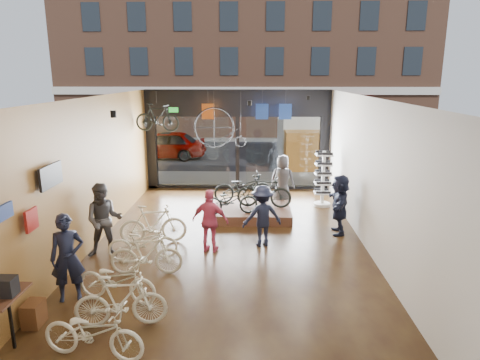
{
  "coord_description": "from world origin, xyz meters",
  "views": [
    {
      "loc": [
        0.57,
        -10.26,
        4.33
      ],
      "look_at": [
        0.23,
        1.4,
        1.45
      ],
      "focal_mm": 32.0,
      "sensor_mm": 36.0,
      "label": 1
    }
  ],
  "objects_px": {
    "customer_1": "(104,220)",
    "customer_4": "(283,180)",
    "street_car": "(164,145)",
    "sunglasses_rack": "(323,179)",
    "display_bike_left": "(231,200)",
    "display_bike_right": "(243,188)",
    "floor_bike_4": "(143,242)",
    "customer_3": "(262,216)",
    "customer_2": "(210,221)",
    "customer_5": "(340,204)",
    "floor_bike_0": "(93,332)",
    "penny_farthing": "(223,129)",
    "floor_bike_5": "(153,224)",
    "display_bike_mid": "(264,192)",
    "hung_bike": "(157,118)",
    "floor_bike_3": "(146,254)",
    "display_platform": "(252,212)",
    "customer_0": "(68,258)",
    "floor_bike_1": "(121,301)",
    "box_truck": "(304,137)",
    "floor_bike_2": "(117,280)"
  },
  "relations": [
    {
      "from": "customer_1",
      "to": "customer_4",
      "type": "xyz_separation_m",
      "value": [
        4.61,
        4.44,
        -0.06
      ]
    },
    {
      "from": "street_car",
      "to": "sunglasses_rack",
      "type": "xyz_separation_m",
      "value": [
        7.05,
        -8.27,
        0.2
      ]
    },
    {
      "from": "display_bike_left",
      "to": "display_bike_right",
      "type": "relative_size",
      "value": 0.86
    },
    {
      "from": "floor_bike_4",
      "to": "sunglasses_rack",
      "type": "bearing_deg",
      "value": -59.07
    },
    {
      "from": "customer_3",
      "to": "customer_2",
      "type": "bearing_deg",
      "value": 2.09
    },
    {
      "from": "display_bike_left",
      "to": "sunglasses_rack",
      "type": "relative_size",
      "value": 0.85
    },
    {
      "from": "floor_bike_4",
      "to": "customer_5",
      "type": "distance_m",
      "value": 5.4
    },
    {
      "from": "floor_bike_0",
      "to": "penny_farthing",
      "type": "distance_m",
      "value": 9.37
    },
    {
      "from": "floor_bike_5",
      "to": "display_bike_mid",
      "type": "xyz_separation_m",
      "value": [
        2.96,
        2.26,
        0.29
      ]
    },
    {
      "from": "customer_5",
      "to": "street_car",
      "type": "bearing_deg",
      "value": -141.04
    },
    {
      "from": "sunglasses_rack",
      "to": "hung_bike",
      "type": "distance_m",
      "value": 5.97
    },
    {
      "from": "display_bike_mid",
      "to": "hung_bike",
      "type": "bearing_deg",
      "value": 71.88
    },
    {
      "from": "floor_bike_4",
      "to": "display_bike_left",
      "type": "distance_m",
      "value": 3.29
    },
    {
      "from": "floor_bike_3",
      "to": "display_bike_right",
      "type": "xyz_separation_m",
      "value": [
        2.04,
        4.64,
        0.31
      ]
    },
    {
      "from": "street_car",
      "to": "display_bike_mid",
      "type": "height_order",
      "value": "street_car"
    },
    {
      "from": "display_platform",
      "to": "customer_0",
      "type": "height_order",
      "value": "customer_0"
    },
    {
      "from": "penny_farthing",
      "to": "floor_bike_0",
      "type": "bearing_deg",
      "value": -98.9
    },
    {
      "from": "floor_bike_5",
      "to": "customer_1",
      "type": "height_order",
      "value": "customer_1"
    },
    {
      "from": "floor_bike_5",
      "to": "floor_bike_1",
      "type": "bearing_deg",
      "value": 173.15
    },
    {
      "from": "box_truck",
      "to": "display_bike_mid",
      "type": "xyz_separation_m",
      "value": [
        -2.2,
        -8.47,
        -0.53
      ]
    },
    {
      "from": "hung_bike",
      "to": "box_truck",
      "type": "bearing_deg",
      "value": -28.87
    },
    {
      "from": "floor_bike_5",
      "to": "customer_0",
      "type": "xyz_separation_m",
      "value": [
        -0.98,
        -2.95,
        0.36
      ]
    },
    {
      "from": "hung_bike",
      "to": "display_platform",
      "type": "bearing_deg",
      "value": -106.74
    },
    {
      "from": "box_truck",
      "to": "floor_bike_2",
      "type": "relative_size",
      "value": 4.12
    },
    {
      "from": "customer_4",
      "to": "display_platform",
      "type": "bearing_deg",
      "value": 67.15
    },
    {
      "from": "box_truck",
      "to": "display_bike_left",
      "type": "height_order",
      "value": "box_truck"
    },
    {
      "from": "floor_bike_2",
      "to": "customer_1",
      "type": "distance_m",
      "value": 2.4
    },
    {
      "from": "display_bike_mid",
      "to": "display_bike_left",
      "type": "bearing_deg",
      "value": 131.03
    },
    {
      "from": "display_bike_left",
      "to": "hung_bike",
      "type": "height_order",
      "value": "hung_bike"
    },
    {
      "from": "display_bike_right",
      "to": "customer_3",
      "type": "height_order",
      "value": "customer_3"
    },
    {
      "from": "customer_2",
      "to": "display_bike_right",
      "type": "bearing_deg",
      "value": -88.82
    },
    {
      "from": "street_car",
      "to": "display_platform",
      "type": "relative_size",
      "value": 1.82
    },
    {
      "from": "display_bike_mid",
      "to": "sunglasses_rack",
      "type": "distance_m",
      "value": 2.34
    },
    {
      "from": "customer_4",
      "to": "hung_bike",
      "type": "relative_size",
      "value": 1.08
    },
    {
      "from": "customer_1",
      "to": "floor_bike_1",
      "type": "bearing_deg",
      "value": -78.49
    },
    {
      "from": "display_bike_mid",
      "to": "display_bike_right",
      "type": "distance_m",
      "value": 0.87
    },
    {
      "from": "floor_bike_5",
      "to": "display_platform",
      "type": "height_order",
      "value": "floor_bike_5"
    },
    {
      "from": "customer_1",
      "to": "customer_5",
      "type": "bearing_deg",
      "value": 4.36
    },
    {
      "from": "floor_bike_5",
      "to": "display_bike_left",
      "type": "xyz_separation_m",
      "value": [
        1.96,
        1.58,
        0.2
      ]
    },
    {
      "from": "display_bike_left",
      "to": "customer_2",
      "type": "distance_m",
      "value": 2.11
    },
    {
      "from": "customer_1",
      "to": "penny_farthing",
      "type": "bearing_deg",
      "value": 52.2
    },
    {
      "from": "floor_bike_5",
      "to": "display_bike_left",
      "type": "distance_m",
      "value": 2.52
    },
    {
      "from": "floor_bike_2",
      "to": "display_platform",
      "type": "bearing_deg",
      "value": -13.96
    },
    {
      "from": "street_car",
      "to": "floor_bike_3",
      "type": "relative_size",
      "value": 2.72
    },
    {
      "from": "floor_bike_2",
      "to": "display_bike_mid",
      "type": "bearing_deg",
      "value": -16.89
    },
    {
      "from": "floor_bike_5",
      "to": "floor_bike_2",
      "type": "bearing_deg",
      "value": 168.01
    },
    {
      "from": "floor_bike_2",
      "to": "hung_bike",
      "type": "relative_size",
      "value": 1.05
    },
    {
      "from": "street_car",
      "to": "display_platform",
      "type": "height_order",
      "value": "street_car"
    },
    {
      "from": "floor_bike_4",
      "to": "floor_bike_1",
      "type": "bearing_deg",
      "value": 175.38
    },
    {
      "from": "penny_farthing",
      "to": "customer_4",
      "type": "bearing_deg",
      "value": -18.84
    }
  ]
}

